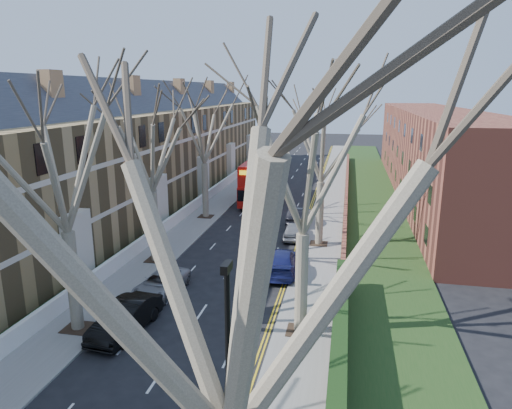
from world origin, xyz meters
The scene contains 20 objects.
pavement_left centered at (-6.00, 39.00, 0.06)m, with size 3.00×102.00×0.12m, color slate.
pavement_right centered at (6.00, 39.00, 0.06)m, with size 3.00×102.00×0.12m, color slate.
terrace_left centered at (-13.65, 31.00, 5.53)m, with size 9.70×78.00×13.60m.
flats_right centered at (17.46, 43.00, 4.98)m, with size 13.97×54.00×10.00m.
wall_hedge_right centered at (7.70, 2.00, 1.12)m, with size 0.70×24.00×1.80m.
front_wall_left centered at (-7.65, 31.00, 0.62)m, with size 0.30×78.00×1.00m.
grass_verge_right centered at (10.50, 39.00, 0.15)m, with size 6.00×102.00×0.06m.
lamp_post centered at (5.00, -3.50, 4.57)m, with size 0.18×0.50×8.11m.
tree_left_mid centered at (-5.70, 6.00, 9.56)m, with size 10.50×10.50×14.71m.
tree_left_far centered at (-5.70, 16.00, 9.24)m, with size 10.15×10.15×14.22m.
tree_left_dist centered at (-5.70, 28.00, 9.56)m, with size 10.50×10.50×14.71m.
tree_right_near centered at (5.70, -6.00, 9.86)m, with size 10.85×10.85×15.20m.
tree_right_mid centered at (5.70, 8.00, 9.56)m, with size 10.50×10.50×14.71m.
tree_right_far centered at (5.70, 22.00, 9.24)m, with size 10.15×10.15×14.22m.
double_decker_bus centered at (-2.09, 36.12, 2.21)m, with size 2.86×10.78×4.50m.
car_left_mid centered at (-3.14, 6.32, 0.81)m, with size 1.71×4.89×1.61m, color black.
car_left_far centered at (-3.20, 11.07, 0.65)m, with size 2.14×4.65×1.29m, color gray.
car_right_near centered at (3.54, 15.84, 0.79)m, with size 2.20×5.41×1.57m, color navy.
car_right_mid centered at (3.55, 23.37, 0.70)m, with size 1.65×4.10×1.40m, color gray.
car_right_far centered at (3.44, 27.77, 0.78)m, with size 1.64×4.72×1.55m, color black.
Camera 1 is at (7.68, -13.21, 12.18)m, focal length 32.00 mm.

